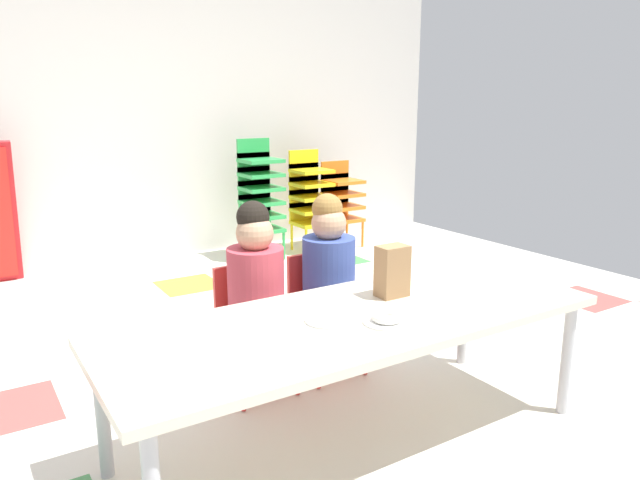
{
  "coord_description": "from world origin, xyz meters",
  "views": [
    {
      "loc": [
        -1.45,
        -2.34,
        1.36
      ],
      "look_at": [
        -0.18,
        -0.33,
        0.8
      ],
      "focal_mm": 33.21,
      "sensor_mm": 36.0,
      "label": 1
    }
  ],
  "objects_px": {
    "seated_child_near_camera": "(255,281)",
    "seated_child_middle_seat": "(327,268)",
    "paper_plate_center_table": "(328,320)",
    "donut_powdered_on_plate": "(387,317)",
    "paper_bag_brown": "(392,271)",
    "craft_table": "(357,325)",
    "kid_chair_green_stack": "(259,193)",
    "kid_chair_yellow_stack": "(309,195)",
    "paper_plate_near_edge": "(386,322)",
    "kid_chair_orange_stack": "(340,198)"
  },
  "relations": [
    {
      "from": "seated_child_near_camera",
      "to": "seated_child_middle_seat",
      "type": "distance_m",
      "value": 0.4
    },
    {
      "from": "seated_child_middle_seat",
      "to": "paper_plate_center_table",
      "type": "relative_size",
      "value": 5.1
    },
    {
      "from": "donut_powdered_on_plate",
      "to": "paper_bag_brown",
      "type": "bearing_deg",
      "value": 47.56
    },
    {
      "from": "craft_table",
      "to": "paper_plate_center_table",
      "type": "distance_m",
      "value": 0.14
    },
    {
      "from": "paper_plate_center_table",
      "to": "craft_table",
      "type": "bearing_deg",
      "value": -0.47
    },
    {
      "from": "seated_child_near_camera",
      "to": "donut_powdered_on_plate",
      "type": "bearing_deg",
      "value": -75.46
    },
    {
      "from": "kid_chair_green_stack",
      "to": "paper_bag_brown",
      "type": "bearing_deg",
      "value": -105.15
    },
    {
      "from": "kid_chair_yellow_stack",
      "to": "paper_plate_center_table",
      "type": "bearing_deg",
      "value": -120.08
    },
    {
      "from": "paper_plate_near_edge",
      "to": "donut_powdered_on_plate",
      "type": "height_order",
      "value": "donut_powdered_on_plate"
    },
    {
      "from": "seated_child_middle_seat",
      "to": "kid_chair_yellow_stack",
      "type": "height_order",
      "value": "seated_child_middle_seat"
    },
    {
      "from": "kid_chair_yellow_stack",
      "to": "paper_bag_brown",
      "type": "xyz_separation_m",
      "value": [
        -1.24,
        -2.72,
        0.14
      ]
    },
    {
      "from": "paper_bag_brown",
      "to": "seated_child_middle_seat",
      "type": "bearing_deg",
      "value": 90.77
    },
    {
      "from": "paper_bag_brown",
      "to": "paper_plate_center_table",
      "type": "bearing_deg",
      "value": -165.02
    },
    {
      "from": "donut_powdered_on_plate",
      "to": "seated_child_near_camera",
      "type": "bearing_deg",
      "value": 104.54
    },
    {
      "from": "seated_child_near_camera",
      "to": "kid_chair_yellow_stack",
      "type": "xyz_separation_m",
      "value": [
        1.65,
        2.22,
        -0.04
      ]
    },
    {
      "from": "kid_chair_green_stack",
      "to": "craft_table",
      "type": "bearing_deg",
      "value": -109.34
    },
    {
      "from": "paper_bag_brown",
      "to": "paper_plate_center_table",
      "type": "distance_m",
      "value": 0.42
    },
    {
      "from": "seated_child_middle_seat",
      "to": "kid_chair_orange_stack",
      "type": "bearing_deg",
      "value": 54.36
    },
    {
      "from": "kid_chair_green_stack",
      "to": "donut_powdered_on_plate",
      "type": "relative_size",
      "value": 8.92
    },
    {
      "from": "kid_chair_orange_stack",
      "to": "paper_bag_brown",
      "type": "height_order",
      "value": "kid_chair_orange_stack"
    },
    {
      "from": "kid_chair_yellow_stack",
      "to": "kid_chair_green_stack",
      "type": "bearing_deg",
      "value": 179.98
    },
    {
      "from": "donut_powdered_on_plate",
      "to": "kid_chair_yellow_stack",
      "type": "bearing_deg",
      "value": 63.69
    },
    {
      "from": "craft_table",
      "to": "seated_child_middle_seat",
      "type": "relative_size",
      "value": 2.17
    },
    {
      "from": "seated_child_middle_seat",
      "to": "paper_bag_brown",
      "type": "height_order",
      "value": "seated_child_middle_seat"
    },
    {
      "from": "kid_chair_green_stack",
      "to": "paper_plate_center_table",
      "type": "distance_m",
      "value": 3.04
    },
    {
      "from": "kid_chair_green_stack",
      "to": "kid_chair_orange_stack",
      "type": "xyz_separation_m",
      "value": [
        0.85,
        -0.0,
        -0.12
      ]
    },
    {
      "from": "seated_child_near_camera",
      "to": "seated_child_middle_seat",
      "type": "xyz_separation_m",
      "value": [
        0.4,
        0.0,
        0.0
      ]
    },
    {
      "from": "kid_chair_yellow_stack",
      "to": "donut_powdered_on_plate",
      "type": "distance_m",
      "value": 3.29
    },
    {
      "from": "seated_child_near_camera",
      "to": "paper_plate_center_table",
      "type": "bearing_deg",
      "value": -88.6
    },
    {
      "from": "seated_child_middle_seat",
      "to": "kid_chair_orange_stack",
      "type": "relative_size",
      "value": 1.15
    },
    {
      "from": "paper_bag_brown",
      "to": "craft_table",
      "type": "bearing_deg",
      "value": -157.55
    },
    {
      "from": "kid_chair_yellow_stack",
      "to": "craft_table",
      "type": "bearing_deg",
      "value": -117.98
    },
    {
      "from": "kid_chair_green_stack",
      "to": "kid_chair_yellow_stack",
      "type": "xyz_separation_m",
      "value": [
        0.51,
        -0.0,
        -0.06
      ]
    },
    {
      "from": "seated_child_near_camera",
      "to": "paper_plate_near_edge",
      "type": "relative_size",
      "value": 5.1
    },
    {
      "from": "kid_chair_yellow_stack",
      "to": "paper_plate_center_table",
      "type": "xyz_separation_m",
      "value": [
        -1.63,
        -2.82,
        0.03
      ]
    },
    {
      "from": "craft_table",
      "to": "seated_child_near_camera",
      "type": "bearing_deg",
      "value": 104.05
    },
    {
      "from": "paper_bag_brown",
      "to": "paper_plate_near_edge",
      "type": "height_order",
      "value": "paper_bag_brown"
    },
    {
      "from": "kid_chair_orange_stack",
      "to": "paper_bag_brown",
      "type": "xyz_separation_m",
      "value": [
        -1.59,
        -2.71,
        0.2
      ]
    },
    {
      "from": "seated_child_middle_seat",
      "to": "paper_plate_near_edge",
      "type": "distance_m",
      "value": 0.76
    },
    {
      "from": "seated_child_near_camera",
      "to": "kid_chair_yellow_stack",
      "type": "relative_size",
      "value": 1.0
    },
    {
      "from": "paper_plate_center_table",
      "to": "kid_chair_orange_stack",
      "type": "bearing_deg",
      "value": 54.94
    },
    {
      "from": "kid_chair_orange_stack",
      "to": "seated_child_middle_seat",
      "type": "bearing_deg",
      "value": -125.64
    },
    {
      "from": "seated_child_near_camera",
      "to": "seated_child_middle_seat",
      "type": "relative_size",
      "value": 1.0
    },
    {
      "from": "seated_child_middle_seat",
      "to": "paper_bag_brown",
      "type": "xyz_separation_m",
      "value": [
        0.01,
        -0.49,
        0.1
      ]
    },
    {
      "from": "craft_table",
      "to": "kid_chair_orange_stack",
      "type": "relative_size",
      "value": 2.48
    },
    {
      "from": "craft_table",
      "to": "seated_child_middle_seat",
      "type": "height_order",
      "value": "seated_child_middle_seat"
    },
    {
      "from": "seated_child_near_camera",
      "to": "donut_powdered_on_plate",
      "type": "xyz_separation_m",
      "value": [
        0.19,
        -0.73,
        0.02
      ]
    },
    {
      "from": "kid_chair_orange_stack",
      "to": "kid_chair_yellow_stack",
      "type": "bearing_deg",
      "value": 179.95
    },
    {
      "from": "craft_table",
      "to": "kid_chair_yellow_stack",
      "type": "xyz_separation_m",
      "value": [
        1.5,
        2.82,
        0.01
      ]
    },
    {
      "from": "kid_chair_green_stack",
      "to": "paper_plate_near_edge",
      "type": "xyz_separation_m",
      "value": [
        -0.95,
        -2.95,
        -0.03
      ]
    }
  ]
}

